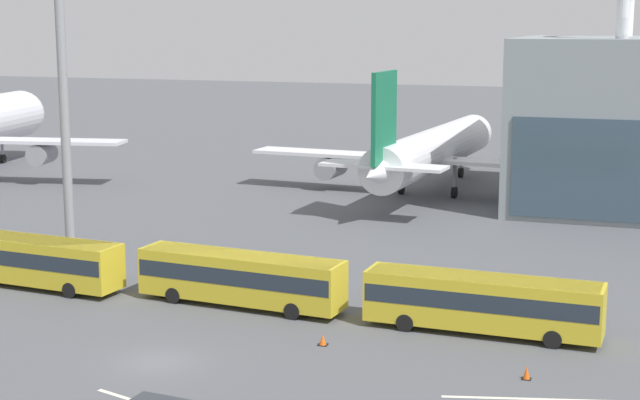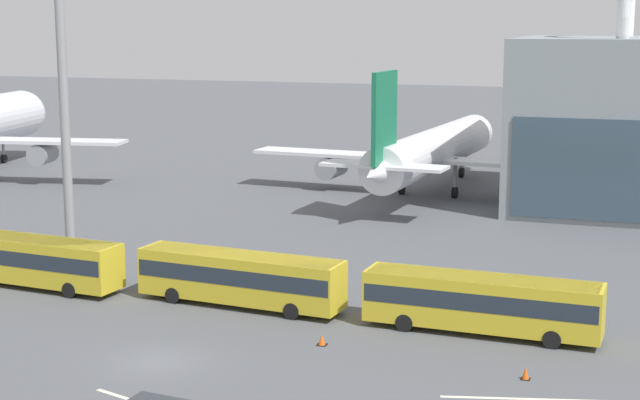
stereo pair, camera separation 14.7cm
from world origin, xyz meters
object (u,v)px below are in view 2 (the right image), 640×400
Objects in this scene: traffic_cone_0 at (526,373)px; shuttle_bus_1 at (240,276)px; shuttle_bus_2 at (482,300)px; airliner_at_gate_far at (430,152)px; traffic_cone_2 at (322,340)px; shuttle_bus_0 at (30,258)px; floodlight_mast at (62,58)px.

shuttle_bus_1 is at bearing 158.98° from traffic_cone_0.
shuttle_bus_2 is 20.34× the size of traffic_cone_0.
traffic_cone_2 is (4.76, -47.20, -4.12)m from airliner_at_gate_far.
shuttle_bus_0 is at bearing 161.74° from airliner_at_gate_far.
shuttle_bus_2 is 9.27m from traffic_cone_2.
shuttle_bus_2 is at bearing -159.57° from airliner_at_gate_far.
shuttle_bus_0 is 29.76m from shuttle_bus_2.
shuttle_bus_0 reaches higher than traffic_cone_2.
shuttle_bus_0 is at bearing -74.17° from floodlight_mast.
shuttle_bus_0 is at bearing 168.64° from traffic_cone_0.
shuttle_bus_2 is at bearing 3.10° from shuttle_bus_1.
floodlight_mast is (-32.10, 8.45, 12.71)m from shuttle_bus_2.
airliner_at_gate_far is 2.87× the size of shuttle_bus_2.
floodlight_mast is at bearing 167.30° from shuttle_bus_2.
traffic_cone_0 is (35.41, -14.89, -14.30)m from floodlight_mast.
shuttle_bus_2 is (14.88, -0.55, 0.00)m from shuttle_bus_1.
airliner_at_gate_far is 47.62m from traffic_cone_2.
airliner_at_gate_far is 66.12× the size of traffic_cone_2.
shuttle_bus_2 is at bearing 117.23° from traffic_cone_0.
shuttle_bus_0 is 33.77m from traffic_cone_0.
shuttle_bus_0 is 15.33m from floodlight_mast.
traffic_cone_2 is (22.01, -5.03, -1.63)m from shuttle_bus_0.
traffic_cone_2 is (24.35, -13.28, -14.34)m from floodlight_mast.
airliner_at_gate_far is at bearing 108.50° from shuttle_bus_2.
traffic_cone_2 is at bearing -146.05° from shuttle_bus_2.
shuttle_bus_2 reaches higher than traffic_cone_2.
airliner_at_gate_far is at bearing 91.98° from shuttle_bus_1.
shuttle_bus_2 is 0.56× the size of floodlight_mast.
shuttle_bus_1 is 20.49× the size of traffic_cone_0.
airliner_at_gate_far reaches higher than traffic_cone_0.
floodlight_mast is at bearing 160.56° from shuttle_bus_1.
floodlight_mast is 31.22m from traffic_cone_2.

